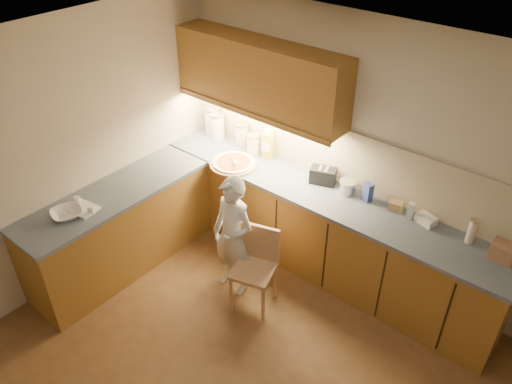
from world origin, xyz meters
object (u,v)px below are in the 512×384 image
at_px(pizza_on_board, 234,163).
at_px(oil_jug, 268,145).
at_px(child, 233,237).
at_px(toaster, 323,176).
at_px(wooden_chair, 256,262).

relative_size(pizza_on_board, oil_jug, 1.48).
relative_size(child, oil_jug, 3.75).
bearing_deg(toaster, child, -129.53).
bearing_deg(oil_jug, child, -69.27).
xyz_separation_m(pizza_on_board, wooden_chair, (0.85, -0.66, -0.45)).
distance_m(oil_jug, toaster, 0.74).
height_order(pizza_on_board, wooden_chair, pizza_on_board).
height_order(pizza_on_board, oil_jug, oil_jug).
distance_m(child, oil_jug, 1.16).
bearing_deg(toaster, wooden_chair, -113.24).
height_order(child, toaster, child).
bearing_deg(pizza_on_board, oil_jug, 63.40).
bearing_deg(toaster, oil_jug, 157.12).
bearing_deg(pizza_on_board, child, -49.20).
height_order(oil_jug, toaster, oil_jug).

